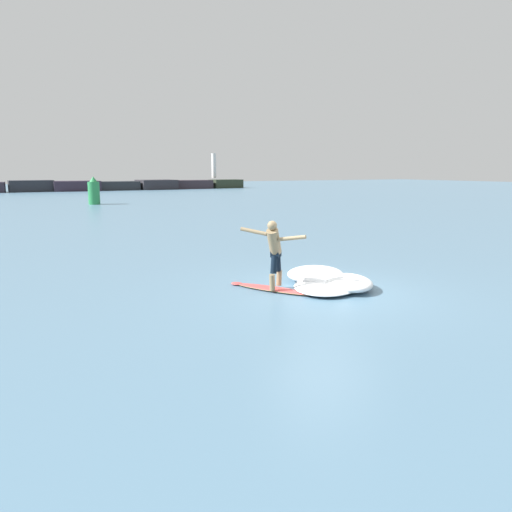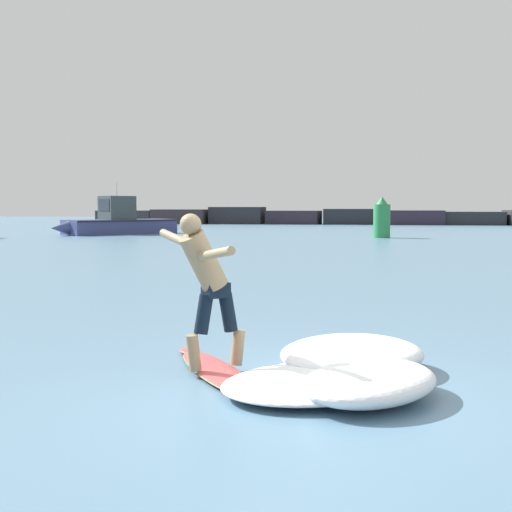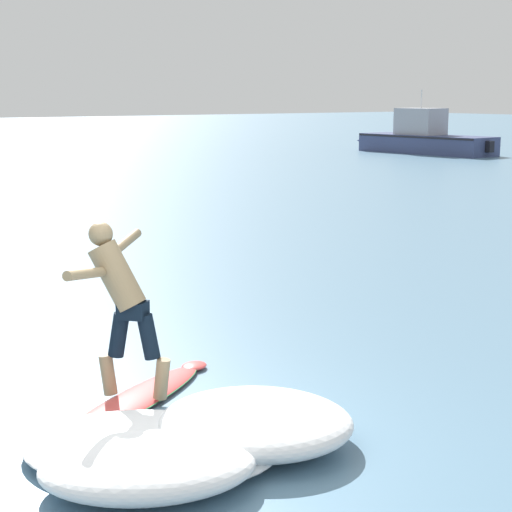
% 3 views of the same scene
% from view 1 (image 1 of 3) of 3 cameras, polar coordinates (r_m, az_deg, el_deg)
% --- Properties ---
extents(ground_plane, '(200.00, 200.00, 0.00)m').
position_cam_1_polar(ground_plane, '(12.06, 7.61, -4.11)').
color(ground_plane, slate).
extents(rock_jetty_breakwater, '(55.37, 4.66, 5.28)m').
position_cam_1_polar(rock_jetty_breakwater, '(71.78, -23.31, 7.34)').
color(rock_jetty_breakwater, '#303133').
rests_on(rock_jetty_breakwater, ground).
extents(surfboard, '(1.52, 2.27, 0.21)m').
position_cam_1_polar(surfboard, '(12.11, 2.09, -3.79)').
color(surfboard, '#DA4947').
rests_on(surfboard, ground).
extents(surfer, '(1.13, 1.27, 1.66)m').
position_cam_1_polar(surfer, '(11.78, 2.11, 0.87)').
color(surfer, '#8A7351').
rests_on(surfer, surfboard).
extents(channel_marker_buoy, '(0.94, 0.94, 2.31)m').
position_cam_1_polar(channel_marker_buoy, '(43.93, -18.04, 7.00)').
color(channel_marker_buoy, '#288447').
rests_on(channel_marker_buoy, ground).
extents(wave_foam_at_tail, '(2.60, 2.59, 0.18)m').
position_cam_1_polar(wave_foam_at_tail, '(12.32, 8.04, -3.39)').
color(wave_foam_at_tail, white).
rests_on(wave_foam_at_tail, ground).
extents(wave_foam_at_nose, '(2.19, 2.19, 0.38)m').
position_cam_1_polar(wave_foam_at_nose, '(13.13, 6.82, -2.09)').
color(wave_foam_at_nose, white).
rests_on(wave_foam_at_nose, ground).
extents(wave_foam_beside, '(1.74, 1.95, 0.34)m').
position_cam_1_polar(wave_foam_beside, '(12.38, 10.56, -3.01)').
color(wave_foam_beside, white).
rests_on(wave_foam_beside, ground).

